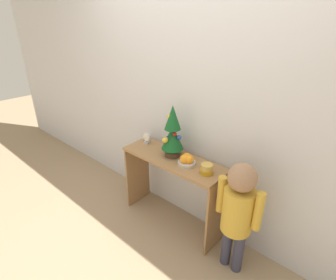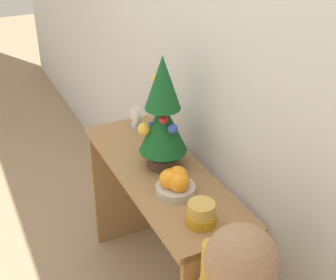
{
  "view_description": "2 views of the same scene",
  "coord_description": "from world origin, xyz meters",
  "px_view_note": "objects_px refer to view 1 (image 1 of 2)",
  "views": [
    {
      "loc": [
        1.36,
        -1.43,
        1.9
      ],
      "look_at": [
        -0.07,
        0.18,
        0.89
      ],
      "focal_mm": 28.0,
      "sensor_mm": 36.0,
      "label": 1
    },
    {
      "loc": [
        1.51,
        -0.53,
        1.79
      ],
      "look_at": [
        0.03,
        0.2,
        0.88
      ],
      "focal_mm": 50.0,
      "sensor_mm": 36.0,
      "label": 2
    }
  ],
  "objects_px": {
    "fruit_bowl": "(187,160)",
    "singing_bowl": "(207,169)",
    "mini_tree": "(173,132)",
    "desk_clock": "(147,138)",
    "child_figure": "(238,208)"
  },
  "relations": [
    {
      "from": "fruit_bowl",
      "to": "child_figure",
      "type": "xyz_separation_m",
      "value": [
        0.55,
        -0.08,
        -0.17
      ]
    },
    {
      "from": "mini_tree",
      "to": "singing_bowl",
      "type": "xyz_separation_m",
      "value": [
        0.41,
        -0.05,
        -0.2
      ]
    },
    {
      "from": "fruit_bowl",
      "to": "desk_clock",
      "type": "bearing_deg",
      "value": 172.84
    },
    {
      "from": "fruit_bowl",
      "to": "singing_bowl",
      "type": "xyz_separation_m",
      "value": [
        0.21,
        -0.01,
        -0.01
      ]
    },
    {
      "from": "fruit_bowl",
      "to": "singing_bowl",
      "type": "relative_size",
      "value": 1.44
    },
    {
      "from": "fruit_bowl",
      "to": "desk_clock",
      "type": "xyz_separation_m",
      "value": [
        -0.57,
        0.07,
        0.01
      ]
    },
    {
      "from": "mini_tree",
      "to": "child_figure",
      "type": "bearing_deg",
      "value": -8.9
    },
    {
      "from": "singing_bowl",
      "to": "fruit_bowl",
      "type": "bearing_deg",
      "value": 178.62
    },
    {
      "from": "child_figure",
      "to": "desk_clock",
      "type": "bearing_deg",
      "value": 172.5
    },
    {
      "from": "mini_tree",
      "to": "singing_bowl",
      "type": "distance_m",
      "value": 0.46
    },
    {
      "from": "singing_bowl",
      "to": "desk_clock",
      "type": "xyz_separation_m",
      "value": [
        -0.78,
        0.08,
        0.02
      ]
    },
    {
      "from": "fruit_bowl",
      "to": "mini_tree",
      "type": "bearing_deg",
      "value": 168.21
    },
    {
      "from": "fruit_bowl",
      "to": "child_figure",
      "type": "relative_size",
      "value": 0.16
    },
    {
      "from": "mini_tree",
      "to": "desk_clock",
      "type": "distance_m",
      "value": 0.41
    },
    {
      "from": "desk_clock",
      "to": "child_figure",
      "type": "xyz_separation_m",
      "value": [
        1.12,
        -0.15,
        -0.18
      ]
    }
  ]
}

